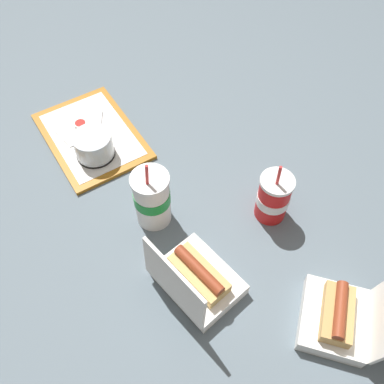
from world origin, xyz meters
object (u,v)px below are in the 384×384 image
food_tray (92,136)px  clamshell_hotdog_center (196,279)px  soda_cup_back (273,197)px  plastic_fork (99,123)px  cake_container (94,146)px  ketchup_cup (81,125)px  clamshell_hotdog_back (341,317)px  soda_cup_center (152,198)px

food_tray → clamshell_hotdog_center: clamshell_hotdog_center is taller
soda_cup_back → plastic_fork: bearing=-143.4°
cake_container → plastic_fork: 0.13m
ketchup_cup → clamshell_hotdog_center: clamshell_hotdog_center is taller
food_tray → clamshell_hotdog_back: 0.88m
clamshell_hotdog_back → soda_cup_center: size_ratio=1.06×
plastic_fork → food_tray: bearing=-24.8°
clamshell_hotdog_center → ketchup_cup: bearing=-166.0°
ketchup_cup → soda_cup_back: bearing=40.9°
clamshell_hotdog_center → plastic_fork: bearing=-171.2°
plastic_fork → clamshell_hotdog_center: clamshell_hotdog_center is taller
plastic_fork → soda_cup_back: 0.61m
cake_container → plastic_fork: (-0.12, 0.04, -0.03)m
clamshell_hotdog_back → soda_cup_center: 0.53m
cake_container → soda_cup_back: size_ratio=0.56×
cake_container → ketchup_cup: (-0.12, -0.02, -0.02)m
ketchup_cup → plastic_fork: 0.06m
clamshell_hotdog_center → soda_cup_back: bearing=116.3°
plastic_fork → clamshell_hotdog_back: size_ratio=0.44×
food_tray → soda_cup_center: 0.37m
food_tray → cake_container: size_ratio=3.60×
cake_container → clamshell_hotdog_center: (0.49, 0.13, -0.01)m
food_tray → plastic_fork: 0.05m
soda_cup_center → clamshell_hotdog_back: bearing=35.9°
ketchup_cup → soda_cup_center: (0.39, 0.12, 0.06)m
ketchup_cup → cake_container: bearing=8.7°
food_tray → plastic_fork: bearing=137.7°
plastic_fork → soda_cup_back: soda_cup_back is taller
plastic_fork → soda_cup_center: bearing=26.3°
plastic_fork → soda_cup_center: 0.40m
clamshell_hotdog_center → clamshell_hotdog_back: bearing=54.0°
cake_container → ketchup_cup: bearing=-171.3°
clamshell_hotdog_center → soda_cup_center: size_ratio=1.03×
cake_container → soda_cup_center: 0.29m
plastic_fork → soda_cup_center: (0.39, 0.06, 0.07)m
ketchup_cup → plastic_fork: bearing=92.6°
cake_container → ketchup_cup: cake_container is taller
food_tray → soda_cup_center: (0.35, 0.10, 0.08)m
plastic_fork → cake_container: bearing=-0.1°
soda_cup_back → food_tray: bearing=-138.4°
ketchup_cup → food_tray: bearing=31.8°
cake_container → clamshell_hotdog_back: 0.81m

